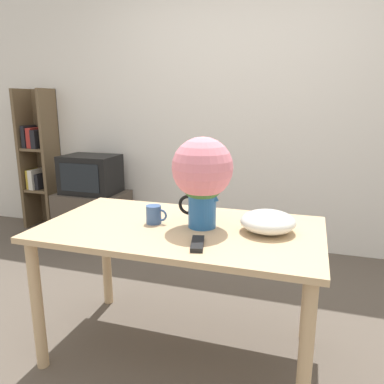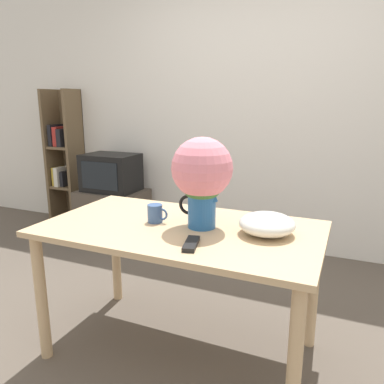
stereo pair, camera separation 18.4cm
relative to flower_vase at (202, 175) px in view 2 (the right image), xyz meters
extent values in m
plane|color=brown|center=(-0.11, -0.01, -1.01)|extent=(12.00, 12.00, 0.00)
cube|color=silver|center=(-0.11, 1.73, 0.29)|extent=(8.00, 0.05, 2.60)
cube|color=tan|center=(-0.11, -0.03, -0.29)|extent=(1.43, 0.80, 0.03)
cylinder|color=tan|center=(-0.77, -0.37, -0.66)|extent=(0.06, 0.06, 0.71)
cylinder|color=tan|center=(0.55, -0.37, -0.66)|extent=(0.06, 0.06, 0.71)
cylinder|color=tan|center=(-0.77, 0.31, -0.66)|extent=(0.06, 0.06, 0.71)
cylinder|color=tan|center=(0.55, 0.31, -0.66)|extent=(0.06, 0.06, 0.71)
cylinder|color=#235B9E|center=(0.00, 0.00, -0.17)|extent=(0.14, 0.14, 0.20)
cone|color=#235B9E|center=(0.06, 0.00, -0.10)|extent=(0.05, 0.05, 0.05)
torus|color=black|center=(-0.07, 0.00, -0.16)|extent=(0.11, 0.02, 0.11)
sphere|color=#3D7033|center=(0.00, 0.00, -0.02)|extent=(0.23, 0.23, 0.23)
sphere|color=pink|center=(0.00, 0.00, 0.03)|extent=(0.31, 0.31, 0.31)
cylinder|color=#385689|center=(-0.26, -0.02, -0.23)|extent=(0.08, 0.08, 0.10)
torus|color=#385689|center=(-0.22, -0.02, -0.23)|extent=(0.07, 0.01, 0.07)
ellipsoid|color=silver|center=(0.33, 0.02, -0.22)|extent=(0.27, 0.27, 0.11)
cube|color=black|center=(0.05, -0.26, -0.26)|extent=(0.09, 0.18, 0.02)
cube|color=#4C4238|center=(-1.55, 1.39, -0.77)|extent=(0.66, 0.48, 0.48)
cube|color=black|center=(-1.55, 1.39, -0.34)|extent=(0.53, 0.38, 0.37)
cube|color=black|center=(-1.55, 1.20, -0.34)|extent=(0.41, 0.01, 0.27)
cube|color=brown|center=(-2.46, 1.57, -0.26)|extent=(0.04, 0.28, 1.50)
cube|color=brown|center=(-2.14, 1.57, -0.26)|extent=(0.04, 0.28, 1.50)
cube|color=brown|center=(-2.30, 1.70, -0.26)|extent=(0.35, 0.01, 1.50)
cube|color=brown|center=(-2.30, 1.57, -0.59)|extent=(0.28, 0.26, 0.03)
cube|color=gold|center=(-2.40, 1.56, -0.47)|extent=(0.04, 0.19, 0.21)
cube|color=silver|center=(-2.34, 1.56, -0.47)|extent=(0.05, 0.24, 0.21)
cube|color=black|center=(-2.29, 1.56, -0.49)|extent=(0.04, 0.18, 0.17)
cube|color=brown|center=(-2.30, 1.57, -0.14)|extent=(0.28, 0.26, 0.03)
cube|color=black|center=(-2.40, 1.56, -0.01)|extent=(0.05, 0.21, 0.24)
cube|color=#B72D28|center=(-2.33, 1.56, -0.02)|extent=(0.06, 0.19, 0.21)
cube|color=black|center=(-2.26, 1.56, -0.03)|extent=(0.06, 0.23, 0.19)
camera|label=1|loc=(0.51, -1.76, 0.35)|focal=35.00mm
camera|label=2|loc=(0.68, -1.70, 0.35)|focal=35.00mm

